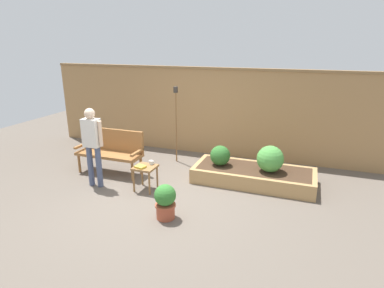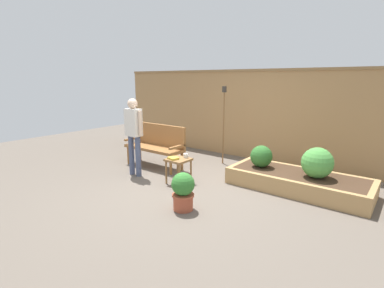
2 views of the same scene
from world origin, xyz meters
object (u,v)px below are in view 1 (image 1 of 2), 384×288
object	(u,v)px
garden_bench	(111,148)
potted_boxwood	(165,201)
shrub_far_corner	(270,159)
book_on_table	(140,167)
shrub_near_bench	(220,155)
cup_on_table	(151,163)
tiki_torch	(176,112)
side_table	(145,170)
person_by_bench	(92,141)

from	to	relation	value
garden_bench	potted_boxwood	xyz separation A→B (m)	(1.91, -1.39, -0.23)
garden_bench	shrub_far_corner	xyz separation A→B (m)	(3.31, 0.45, 0.02)
book_on_table	potted_boxwood	distance (m)	1.15
shrub_near_bench	shrub_far_corner	xyz separation A→B (m)	(1.00, -0.00, 0.05)
cup_on_table	book_on_table	bearing A→B (deg)	-118.21
shrub_far_corner	tiki_torch	bearing A→B (deg)	164.29
side_table	book_on_table	distance (m)	0.14
potted_boxwood	person_by_bench	size ratio (longest dim) A/B	0.37
side_table	shrub_near_bench	size ratio (longest dim) A/B	1.16
cup_on_table	shrub_near_bench	xyz separation A→B (m)	(1.13, 0.88, -0.01)
side_table	person_by_bench	xyz separation A→B (m)	(-1.01, -0.18, 0.54)
book_on_table	shrub_far_corner	xyz separation A→B (m)	(2.25, 1.10, 0.06)
tiki_torch	side_table	bearing A→B (deg)	-88.33
shrub_near_bench	person_by_bench	distance (m)	2.54
book_on_table	shrub_near_bench	bearing A→B (deg)	55.23
book_on_table	person_by_bench	bearing A→B (deg)	-160.76
garden_bench	potted_boxwood	size ratio (longest dim) A/B	2.48
garden_bench	shrub_far_corner	distance (m)	3.34
garden_bench	side_table	world-z (taller)	garden_bench
cup_on_table	shrub_far_corner	bearing A→B (deg)	22.41
cup_on_table	shrub_near_bench	distance (m)	1.43
garden_bench	book_on_table	xyz separation A→B (m)	(1.06, -0.65, -0.05)
shrub_near_bench	shrub_far_corner	distance (m)	1.01
side_table	potted_boxwood	xyz separation A→B (m)	(0.80, -0.83, -0.09)
potted_boxwood	tiki_torch	bearing A→B (deg)	108.87
book_on_table	tiki_torch	size ratio (longest dim) A/B	0.10
shrub_far_corner	person_by_bench	world-z (taller)	person_by_bench
cup_on_table	shrub_far_corner	xyz separation A→B (m)	(2.13, 0.88, 0.04)
cup_on_table	person_by_bench	distance (m)	1.20
potted_boxwood	person_by_bench	world-z (taller)	person_by_bench
shrub_near_bench	person_by_bench	size ratio (longest dim) A/B	0.26
book_on_table	shrub_near_bench	size ratio (longest dim) A/B	0.45
potted_boxwood	person_by_bench	bearing A→B (deg)	160.18
side_table	person_by_bench	bearing A→B (deg)	-169.96
cup_on_table	tiki_torch	size ratio (longest dim) A/B	0.07
tiki_torch	garden_bench	bearing A→B (deg)	-134.64
garden_bench	shrub_far_corner	world-z (taller)	garden_bench
garden_bench	cup_on_table	xyz separation A→B (m)	(1.18, -0.43, -0.03)
book_on_table	shrub_near_bench	distance (m)	1.66
book_on_table	potted_boxwood	xyz separation A→B (m)	(0.85, -0.74, -0.19)
side_table	shrub_far_corner	distance (m)	2.42
cup_on_table	tiki_torch	bearing A→B (deg)	94.29
book_on_table	person_by_bench	distance (m)	1.06
side_table	person_by_bench	world-z (taller)	person_by_bench
potted_boxwood	shrub_far_corner	world-z (taller)	shrub_far_corner
side_table	potted_boxwood	distance (m)	1.16
cup_on_table	shrub_far_corner	world-z (taller)	shrub_far_corner
potted_boxwood	tiki_torch	distance (m)	2.76
garden_bench	side_table	bearing A→B (deg)	-26.69
garden_bench	shrub_near_bench	distance (m)	2.35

